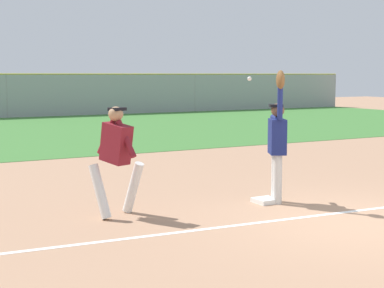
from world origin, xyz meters
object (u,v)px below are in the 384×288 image
at_px(fielder, 277,138).
at_px(parked_car_black, 89,100).
at_px(baseball, 249,79).
at_px(first_base, 266,201).
at_px(runner, 116,153).

xyz_separation_m(fielder, parked_car_black, (5.58, 26.02, -0.45)).
height_order(baseball, parked_car_black, baseball).
bearing_deg(first_base, baseball, 140.55).
bearing_deg(runner, fielder, -30.25).
xyz_separation_m(first_base, fielder, (0.17, -0.08, 1.08)).
xyz_separation_m(first_base, parked_car_black, (5.75, 25.93, 0.63)).
bearing_deg(parked_car_black, baseball, -98.62).
bearing_deg(fielder, baseball, -7.27).
height_order(fielder, baseball, fielder).
relative_size(runner, baseball, 23.24).
relative_size(fielder, baseball, 30.81).
height_order(runner, parked_car_black, runner).
height_order(fielder, parked_car_black, fielder).
bearing_deg(runner, first_base, -29.01).
bearing_deg(fielder, first_base, 0.94).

